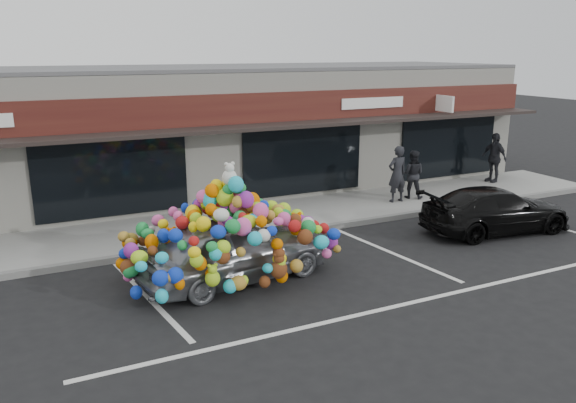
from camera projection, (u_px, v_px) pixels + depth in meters
name	position (u px, v px, depth m)	size (l,w,h in m)	color
ground	(294.00, 275.00, 12.55)	(90.00, 90.00, 0.00)	black
shop_building	(187.00, 130.00, 19.34)	(24.00, 7.20, 4.31)	white
sidewalk	(233.00, 223.00, 16.01)	(26.00, 3.00, 0.15)	gray
kerb	(252.00, 239.00, 14.71)	(26.00, 0.18, 0.16)	slate
parking_stripe_left	(148.00, 297.00, 11.40)	(0.12, 4.40, 0.01)	silver
parking_stripe_mid	(392.00, 253.00, 13.88)	(0.12, 4.40, 0.01)	silver
parking_stripe_right	(547.00, 225.00, 16.12)	(0.12, 4.40, 0.01)	silver
lane_line	(432.00, 298.00, 11.37)	(14.00, 0.12, 0.01)	silver
toy_car	(233.00, 241.00, 12.07)	(3.04, 4.73, 2.61)	#A0A4AB
black_sedan	(496.00, 210.00, 15.36)	(4.24, 1.72, 1.23)	black
pedestrian_a	(397.00, 174.00, 17.76)	(0.66, 0.43, 1.80)	black
pedestrian_b	(412.00, 174.00, 18.25)	(0.77, 0.60, 1.58)	black
pedestrian_c	(494.00, 157.00, 20.47)	(0.44, 1.06, 1.81)	#27242A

